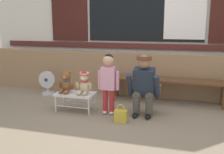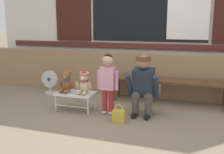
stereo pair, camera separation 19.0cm
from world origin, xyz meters
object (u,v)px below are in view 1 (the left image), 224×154
at_px(child_standing, 108,77).
at_px(small_display_bench, 75,95).
at_px(floor_fan, 47,83).
at_px(teddy_bear_plain, 66,83).
at_px(teddy_bear_with_hat, 84,83).
at_px(adult_crouching, 145,85).
at_px(wooden_bench_long, 167,82).
at_px(handbag_on_ground, 121,116).

bearing_deg(child_standing, small_display_bench, -179.42).
bearing_deg(floor_fan, teddy_bear_plain, -43.61).
xyz_separation_m(teddy_bear_with_hat, adult_crouching, (0.96, 0.13, 0.01)).
bearing_deg(wooden_bench_long, child_standing, -133.02).
distance_m(wooden_bench_long, child_standing, 1.23).
relative_size(small_display_bench, child_standing, 0.67).
distance_m(adult_crouching, handbag_on_ground, 0.64).
xyz_separation_m(child_standing, floor_fan, (-1.53, 0.76, -0.35)).
height_order(small_display_bench, floor_fan, floor_fan).
xyz_separation_m(teddy_bear_plain, teddy_bear_with_hat, (0.32, 0.00, 0.01)).
relative_size(small_display_bench, handbag_on_ground, 2.35).
bearing_deg(teddy_bear_plain, handbag_on_ground, -16.63).
bearing_deg(wooden_bench_long, teddy_bear_plain, -150.17).
height_order(child_standing, adult_crouching, child_standing).
bearing_deg(handbag_on_ground, wooden_bench_long, 65.24).
distance_m(wooden_bench_long, small_display_bench, 1.66).
bearing_deg(teddy_bear_with_hat, handbag_on_ground, -23.71).
xyz_separation_m(wooden_bench_long, small_display_bench, (-1.39, -0.89, -0.11)).
relative_size(teddy_bear_with_hat, handbag_on_ground, 1.34).
relative_size(small_display_bench, teddy_bear_with_hat, 1.76).
relative_size(adult_crouching, handbag_on_ground, 3.49).
xyz_separation_m(wooden_bench_long, handbag_on_ground, (-0.55, -1.19, -0.28)).
distance_m(wooden_bench_long, teddy_bear_plain, 1.79).
height_order(teddy_bear_plain, handbag_on_ground, teddy_bear_plain).
height_order(teddy_bear_plain, adult_crouching, adult_crouching).
relative_size(small_display_bench, adult_crouching, 0.67).
bearing_deg(handbag_on_ground, adult_crouching, 57.98).
bearing_deg(wooden_bench_long, small_display_bench, -147.38).
relative_size(adult_crouching, floor_fan, 1.98).
bearing_deg(adult_crouching, wooden_bench_long, 69.82).
height_order(handbag_on_ground, floor_fan, floor_fan).
height_order(wooden_bench_long, teddy_bear_with_hat, teddy_bear_with_hat).
relative_size(wooden_bench_long, small_display_bench, 3.28).
distance_m(small_display_bench, child_standing, 0.65).
bearing_deg(small_display_bench, wooden_bench_long, 32.62).
relative_size(wooden_bench_long, teddy_bear_with_hat, 5.78).
distance_m(small_display_bench, floor_fan, 1.23).
bearing_deg(handbag_on_ground, floor_fan, 149.52).
relative_size(teddy_bear_with_hat, floor_fan, 0.76).
bearing_deg(wooden_bench_long, floor_fan, -176.87).
xyz_separation_m(teddy_bear_plain, handbag_on_ground, (1.01, -0.30, -0.37)).
relative_size(small_display_bench, teddy_bear_plain, 1.76).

